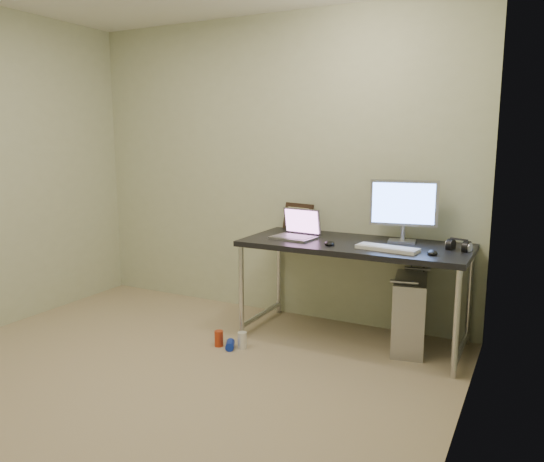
{
  "coord_description": "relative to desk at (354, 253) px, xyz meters",
  "views": [
    {
      "loc": [
        2.06,
        -2.26,
        1.5
      ],
      "look_at": [
        0.37,
        1.04,
        0.85
      ],
      "focal_mm": 35.0,
      "sensor_mm": 36.0,
      "label": 1
    }
  ],
  "objects": [
    {
      "name": "can_blue",
      "position": [
        -0.73,
        -0.57,
        -0.64
      ],
      "size": [
        0.11,
        0.13,
        0.06
      ],
      "primitive_type": "cylinder",
      "rotation": [
        1.57,
        0.0,
        0.47
      ],
      "color": "#122EC1",
      "rests_on": "ground"
    },
    {
      "name": "wall_right",
      "position": [
        0.88,
        -1.39,
        0.58
      ],
      "size": [
        0.02,
        3.5,
        2.5
      ],
      "primitive_type": "cube",
      "color": "beige",
      "rests_on": "ground"
    },
    {
      "name": "can_white",
      "position": [
        -0.66,
        -0.52,
        -0.61
      ],
      "size": [
        0.09,
        0.09,
        0.12
      ],
      "primitive_type": "cylinder",
      "rotation": [
        0.0,
        0.0,
        -0.38
      ],
      "color": "white",
      "rests_on": "ground"
    },
    {
      "name": "cable_a",
      "position": [
        0.36,
        0.31,
        -0.27
      ],
      "size": [
        0.01,
        0.16,
        0.69
      ],
      "primitive_type": "cylinder",
      "rotation": [
        0.21,
        0.0,
        0.0
      ],
      "color": "black",
      "rests_on": "ground"
    },
    {
      "name": "floor",
      "position": [
        -0.87,
        -1.39,
        -0.67
      ],
      "size": [
        3.5,
        3.5,
        0.0
      ],
      "primitive_type": "plane",
      "color": "tan",
      "rests_on": "ground"
    },
    {
      "name": "laptop",
      "position": [
        -0.46,
        -0.02,
        0.13
      ],
      "size": [
        0.34,
        0.29,
        0.22
      ],
      "rotation": [
        0.0,
        0.0,
        -0.11
      ],
      "color": "#ACABB3",
      "rests_on": "desk"
    },
    {
      "name": "keyboard",
      "position": [
        0.28,
        -0.16,
        0.09
      ],
      "size": [
        0.44,
        0.19,
        0.03
      ],
      "primitive_type": "cube",
      "rotation": [
        0.0,
        0.0,
        -0.13
      ],
      "color": "white",
      "rests_on": "desk"
    },
    {
      "name": "wall_back",
      "position": [
        -0.87,
        0.36,
        0.58
      ],
      "size": [
        3.5,
        0.02,
        2.5
      ],
      "primitive_type": "cube",
      "color": "beige",
      "rests_on": "ground"
    },
    {
      "name": "mouse_left",
      "position": [
        -0.13,
        -0.17,
        0.1
      ],
      "size": [
        0.1,
        0.13,
        0.04
      ],
      "primitive_type": "ellipsoid",
      "rotation": [
        0.0,
        0.0,
        0.32
      ],
      "color": "black",
      "rests_on": "desk"
    },
    {
      "name": "mouse_right",
      "position": [
        0.58,
        -0.15,
        0.09
      ],
      "size": [
        0.08,
        0.12,
        0.04
      ],
      "primitive_type": "ellipsoid",
      "rotation": [
        0.0,
        0.0,
        0.16
      ],
      "color": "black",
      "rests_on": "desk"
    },
    {
      "name": "cable_b",
      "position": [
        0.45,
        0.29,
        -0.29
      ],
      "size": [
        0.02,
        0.11,
        0.71
      ],
      "primitive_type": "cylinder",
      "rotation": [
        0.14,
        0.0,
        0.09
      ],
      "color": "black",
      "rests_on": "ground"
    },
    {
      "name": "webcam",
      "position": [
        -0.45,
        0.27,
        0.17
      ],
      "size": [
        0.05,
        0.04,
        0.13
      ],
      "rotation": [
        0.0,
        0.0,
        -0.09
      ],
      "color": "silver",
      "rests_on": "desk"
    },
    {
      "name": "desk",
      "position": [
        0.0,
        0.0,
        0.0
      ],
      "size": [
        1.64,
        0.72,
        0.75
      ],
      "color": "black",
      "rests_on": "ground"
    },
    {
      "name": "picture_frame",
      "position": [
        -0.6,
        0.31,
        0.19
      ],
      "size": [
        0.29,
        0.13,
        0.22
      ],
      "primitive_type": "cube",
      "rotation": [
        -0.21,
        0.0,
        -0.2
      ],
      "color": "black",
      "rests_on": "desk"
    },
    {
      "name": "tower_computer",
      "position": [
        0.41,
        0.04,
        -0.41
      ],
      "size": [
        0.31,
        0.53,
        0.56
      ],
      "rotation": [
        0.0,
        0.0,
        0.18
      ],
      "color": "#B5B5BA",
      "rests_on": "ground"
    },
    {
      "name": "headphones",
      "position": [
        0.71,
        0.06,
        0.1
      ],
      "size": [
        0.17,
        0.1,
        0.1
      ],
      "rotation": [
        0.0,
        0.0,
        -0.26
      ],
      "color": "black",
      "rests_on": "desk"
    },
    {
      "name": "monitor",
      "position": [
        0.3,
        0.18,
        0.34
      ],
      "size": [
        0.48,
        0.17,
        0.45
      ],
      "rotation": [
        0.0,
        0.0,
        0.16
      ],
      "color": "#ACABB3",
      "rests_on": "desk"
    },
    {
      "name": "can_red",
      "position": [
        -0.83,
        -0.56,
        -0.62
      ],
      "size": [
        0.08,
        0.08,
        0.12
      ],
      "primitive_type": "cylinder",
      "rotation": [
        0.0,
        0.0,
        -0.26
      ],
      "color": "#B93717",
      "rests_on": "ground"
    }
  ]
}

